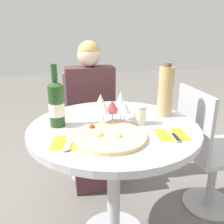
{
  "coord_description": "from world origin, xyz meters",
  "views": [
    {
      "loc": [
        -0.28,
        -1.24,
        1.29
      ],
      "look_at": [
        -0.02,
        -0.06,
        0.88
      ],
      "focal_mm": 40.0,
      "sensor_mm": 36.0,
      "label": 1
    }
  ],
  "objects_px": {
    "wine_bottle": "(56,104)",
    "chair_behind_diner": "(90,126)",
    "seated_diner": "(92,123)",
    "tall_carafe": "(166,91)",
    "chair_empty_side": "(207,153)",
    "pizza_large": "(109,136)",
    "dining_table": "(114,148)"
  },
  "relations": [
    {
      "from": "pizza_large",
      "to": "tall_carafe",
      "type": "distance_m",
      "value": 0.5
    },
    {
      "from": "chair_behind_diner",
      "to": "chair_empty_side",
      "type": "distance_m",
      "value": 1.0
    },
    {
      "from": "dining_table",
      "to": "seated_diner",
      "type": "distance_m",
      "value": 0.69
    },
    {
      "from": "seated_diner",
      "to": "chair_empty_side",
      "type": "height_order",
      "value": "seated_diner"
    },
    {
      "from": "chair_empty_side",
      "to": "tall_carafe",
      "type": "distance_m",
      "value": 0.61
    },
    {
      "from": "seated_diner",
      "to": "tall_carafe",
      "type": "relative_size",
      "value": 3.75
    },
    {
      "from": "chair_empty_side",
      "to": "pizza_large",
      "type": "distance_m",
      "value": 0.9
    },
    {
      "from": "dining_table",
      "to": "chair_behind_diner",
      "type": "xyz_separation_m",
      "value": [
        -0.03,
        0.82,
        -0.2
      ]
    },
    {
      "from": "chair_behind_diner",
      "to": "tall_carafe",
      "type": "distance_m",
      "value": 0.95
    },
    {
      "from": "chair_empty_side",
      "to": "wine_bottle",
      "type": "bearing_deg",
      "value": -84.89
    },
    {
      "from": "chair_behind_diner",
      "to": "tall_carafe",
      "type": "xyz_separation_m",
      "value": [
        0.37,
        -0.73,
        0.48
      ]
    },
    {
      "from": "chair_behind_diner",
      "to": "tall_carafe",
      "type": "height_order",
      "value": "tall_carafe"
    },
    {
      "from": "seated_diner",
      "to": "pizza_large",
      "type": "bearing_deg",
      "value": 88.07
    },
    {
      "from": "wine_bottle",
      "to": "chair_behind_diner",
      "type": "bearing_deg",
      "value": 70.66
    },
    {
      "from": "wine_bottle",
      "to": "pizza_large",
      "type": "bearing_deg",
      "value": -43.05
    },
    {
      "from": "wine_bottle",
      "to": "tall_carafe",
      "type": "bearing_deg",
      "value": 3.43
    },
    {
      "from": "dining_table",
      "to": "wine_bottle",
      "type": "relative_size",
      "value": 2.78
    },
    {
      "from": "seated_diner",
      "to": "wine_bottle",
      "type": "bearing_deg",
      "value": 66.66
    },
    {
      "from": "wine_bottle",
      "to": "tall_carafe",
      "type": "height_order",
      "value": "wine_bottle"
    },
    {
      "from": "dining_table",
      "to": "chair_behind_diner",
      "type": "bearing_deg",
      "value": 92.19
    },
    {
      "from": "wine_bottle",
      "to": "tall_carafe",
      "type": "relative_size",
      "value": 1.06
    },
    {
      "from": "seated_diner",
      "to": "chair_empty_side",
      "type": "xyz_separation_m",
      "value": [
        0.74,
        -0.53,
        -0.08
      ]
    },
    {
      "from": "chair_empty_side",
      "to": "seated_diner",
      "type": "bearing_deg",
      "value": -125.48
    },
    {
      "from": "dining_table",
      "to": "seated_diner",
      "type": "height_order",
      "value": "seated_diner"
    },
    {
      "from": "seated_diner",
      "to": "tall_carafe",
      "type": "height_order",
      "value": "seated_diner"
    },
    {
      "from": "chair_behind_diner",
      "to": "pizza_large",
      "type": "distance_m",
      "value": 1.05
    },
    {
      "from": "chair_behind_diner",
      "to": "chair_empty_side",
      "type": "xyz_separation_m",
      "value": [
        0.74,
        -0.67,
        0.0
      ]
    },
    {
      "from": "dining_table",
      "to": "tall_carafe",
      "type": "distance_m",
      "value": 0.45
    },
    {
      "from": "chair_behind_diner",
      "to": "chair_empty_side",
      "type": "bearing_deg",
      "value": 137.88
    },
    {
      "from": "chair_empty_side",
      "to": "pizza_large",
      "type": "xyz_separation_m",
      "value": [
        -0.77,
        -0.31,
        0.34
      ]
    },
    {
      "from": "wine_bottle",
      "to": "tall_carafe",
      "type": "distance_m",
      "value": 0.64
    },
    {
      "from": "seated_diner",
      "to": "tall_carafe",
      "type": "distance_m",
      "value": 0.8
    }
  ]
}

